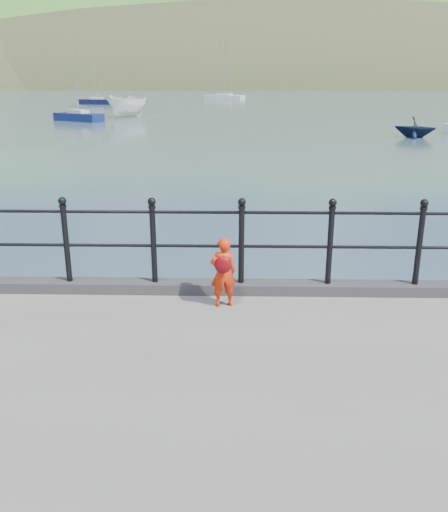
{
  "coord_description": "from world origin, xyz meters",
  "views": [
    {
      "loc": [
        0.54,
        -7.18,
        3.88
      ],
      "look_at": [
        0.36,
        -0.2,
        1.55
      ],
      "focal_mm": 38.0,
      "sensor_mm": 36.0,
      "label": 1
    }
  ],
  "objects_px": {
    "child": "(223,272)",
    "launch_navy": "(415,127)",
    "sailboat_port": "(79,117)",
    "sailboat_left": "(96,102)",
    "launch_white": "(127,106)",
    "railing": "(197,235)",
    "sailboat_deep": "(225,97)"
  },
  "relations": [
    {
      "from": "child",
      "to": "launch_white",
      "type": "bearing_deg",
      "value": -91.52
    },
    {
      "from": "launch_navy",
      "to": "sailboat_deep",
      "type": "height_order",
      "value": "sailboat_deep"
    },
    {
      "from": "child",
      "to": "launch_navy",
      "type": "relative_size",
      "value": 0.36
    },
    {
      "from": "launch_white",
      "to": "launch_navy",
      "type": "bearing_deg",
      "value": -12.26
    },
    {
      "from": "launch_white",
      "to": "sailboat_deep",
      "type": "relative_size",
      "value": 0.55
    },
    {
      "from": "railing",
      "to": "sailboat_left",
      "type": "bearing_deg",
      "value": 105.13
    },
    {
      "from": "railing",
      "to": "child",
      "type": "height_order",
      "value": "railing"
    },
    {
      "from": "child",
      "to": "railing",
      "type": "bearing_deg",
      "value": -66.25
    },
    {
      "from": "railing",
      "to": "child",
      "type": "xyz_separation_m",
      "value": [
        0.36,
        -0.47,
        -0.35
      ]
    },
    {
      "from": "child",
      "to": "sailboat_deep",
      "type": "relative_size",
      "value": 0.09
    },
    {
      "from": "railing",
      "to": "launch_navy",
      "type": "relative_size",
      "value": 7.0
    },
    {
      "from": "sailboat_port",
      "to": "sailboat_deep",
      "type": "xyz_separation_m",
      "value": [
        11.99,
        47.53,
        0.0
      ]
    },
    {
      "from": "railing",
      "to": "sailboat_deep",
      "type": "bearing_deg",
      "value": 91.12
    },
    {
      "from": "sailboat_port",
      "to": "launch_white",
      "type": "bearing_deg",
      "value": 81.98
    },
    {
      "from": "railing",
      "to": "launch_white",
      "type": "height_order",
      "value": "railing"
    },
    {
      "from": "child",
      "to": "launch_navy",
      "type": "height_order",
      "value": "child"
    },
    {
      "from": "child",
      "to": "launch_white",
      "type": "relative_size",
      "value": 0.17
    },
    {
      "from": "sailboat_deep",
      "to": "sailboat_port",
      "type": "bearing_deg",
      "value": -79.84
    },
    {
      "from": "launch_white",
      "to": "sailboat_left",
      "type": "bearing_deg",
      "value": 136.18
    },
    {
      "from": "launch_white",
      "to": "sailboat_port",
      "type": "distance_m",
      "value": 5.79
    },
    {
      "from": "launch_white",
      "to": "sailboat_deep",
      "type": "xyz_separation_m",
      "value": [
        8.44,
        43.01,
        -0.72
      ]
    },
    {
      "from": "sailboat_left",
      "to": "child",
      "type": "bearing_deg",
      "value": -62.65
    },
    {
      "from": "sailboat_left",
      "to": "sailboat_deep",
      "type": "xyz_separation_m",
      "value": [
        17.89,
        17.48,
        0.0
      ]
    },
    {
      "from": "sailboat_left",
      "to": "sailboat_deep",
      "type": "bearing_deg",
      "value": 56.39
    },
    {
      "from": "launch_white",
      "to": "sailboat_port",
      "type": "bearing_deg",
      "value": -102.25
    },
    {
      "from": "launch_navy",
      "to": "railing",
      "type": "bearing_deg",
      "value": -176.62
    },
    {
      "from": "railing",
      "to": "sailboat_left",
      "type": "height_order",
      "value": "sailboat_left"
    },
    {
      "from": "sailboat_port",
      "to": "sailboat_left",
      "type": "bearing_deg",
      "value": 131.21
    },
    {
      "from": "child",
      "to": "sailboat_port",
      "type": "height_order",
      "value": "sailboat_port"
    },
    {
      "from": "launch_navy",
      "to": "sailboat_left",
      "type": "distance_m",
      "value": 53.58
    },
    {
      "from": "railing",
      "to": "sailboat_deep",
      "type": "distance_m",
      "value": 90.19
    },
    {
      "from": "sailboat_deep",
      "to": "sailboat_left",
      "type": "bearing_deg",
      "value": -111.35
    }
  ]
}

